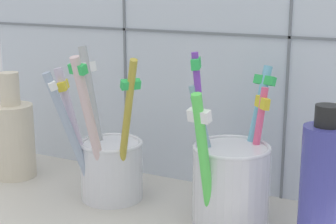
{
  "coord_description": "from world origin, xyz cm",
  "views": [
    {
      "loc": [
        25.76,
        -49.0,
        27.62
      ],
      "look_at": [
        0.0,
        2.13,
        13.36
      ],
      "focal_mm": 58.05,
      "sensor_mm": 36.0,
      "label": 1
    }
  ],
  "objects_px": {
    "toothbrush_cup_right": "(230,179)",
    "ceramic_vase": "(13,137)",
    "toothbrush_cup_left": "(108,161)",
    "soap_bottle": "(323,185)"
  },
  "relations": [
    {
      "from": "toothbrush_cup_left",
      "to": "soap_bottle",
      "type": "bearing_deg",
      "value": -2.71
    },
    {
      "from": "toothbrush_cup_left",
      "to": "soap_bottle",
      "type": "height_order",
      "value": "toothbrush_cup_left"
    },
    {
      "from": "toothbrush_cup_left",
      "to": "toothbrush_cup_right",
      "type": "height_order",
      "value": "toothbrush_cup_right"
    },
    {
      "from": "toothbrush_cup_left",
      "to": "ceramic_vase",
      "type": "distance_m",
      "value": 0.15
    },
    {
      "from": "toothbrush_cup_left",
      "to": "ceramic_vase",
      "type": "height_order",
      "value": "toothbrush_cup_left"
    },
    {
      "from": "toothbrush_cup_right",
      "to": "soap_bottle",
      "type": "relative_size",
      "value": 1.27
    },
    {
      "from": "toothbrush_cup_right",
      "to": "toothbrush_cup_left",
      "type": "bearing_deg",
      "value": -178.38
    },
    {
      "from": "toothbrush_cup_right",
      "to": "ceramic_vase",
      "type": "bearing_deg",
      "value": 179.14
    },
    {
      "from": "toothbrush_cup_left",
      "to": "ceramic_vase",
      "type": "relative_size",
      "value": 1.29
    },
    {
      "from": "toothbrush_cup_right",
      "to": "ceramic_vase",
      "type": "relative_size",
      "value": 1.32
    }
  ]
}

